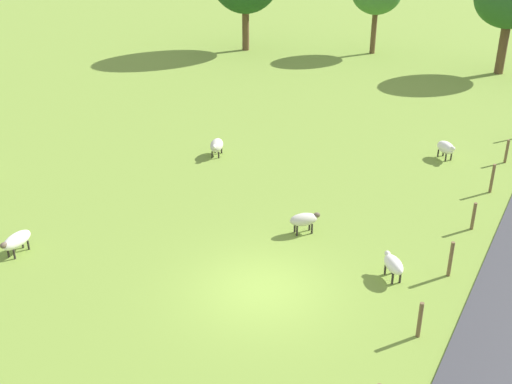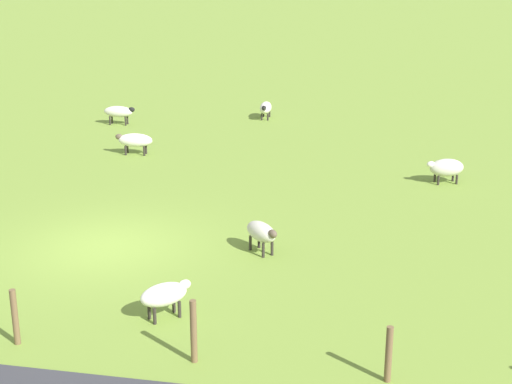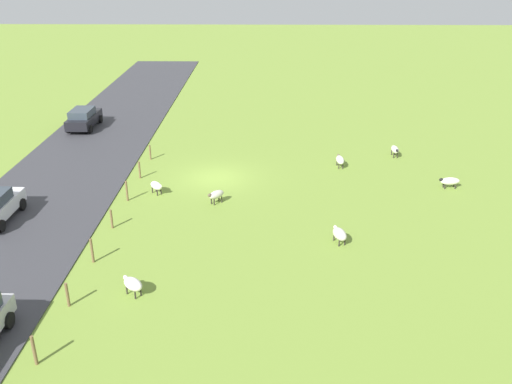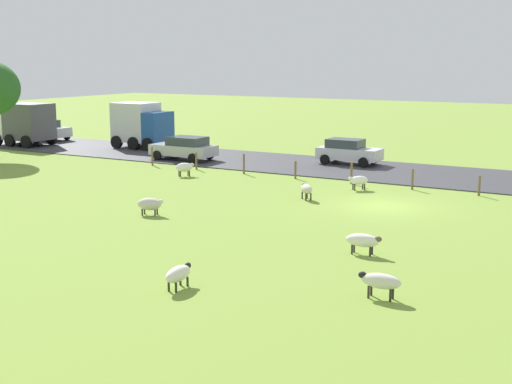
{
  "view_description": "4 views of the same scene",
  "coord_description": "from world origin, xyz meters",
  "px_view_note": "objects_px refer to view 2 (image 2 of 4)",
  "views": [
    {
      "loc": [
        7.65,
        -14.25,
        11.2
      ],
      "look_at": [
        -2.82,
        4.77,
        0.61
      ],
      "focal_mm": 44.71,
      "sensor_mm": 36.0,
      "label": 1
    },
    {
      "loc": [
        16.75,
        6.93,
        7.34
      ],
      "look_at": [
        -3.52,
        3.04,
        0.45
      ],
      "focal_mm": 54.98,
      "sensor_mm": 36.0,
      "label": 2
    },
    {
      "loc": [
        -3.1,
        32.06,
        13.18
      ],
      "look_at": [
        -2.6,
        3.0,
        0.37
      ],
      "focal_mm": 38.31,
      "sensor_mm": 36.0,
      "label": 3
    },
    {
      "loc": [
        -30.57,
        -10.48,
        6.78
      ],
      "look_at": [
        -4.27,
        4.39,
        0.98
      ],
      "focal_mm": 48.95,
      "sensor_mm": 36.0,
      "label": 4
    }
  ],
  "objects_px": {
    "sheep_1": "(262,232)",
    "sheep_4": "(135,140)",
    "sheep_0": "(119,112)",
    "sheep_6": "(446,168)",
    "sheep_3": "(266,108)",
    "sheep_2": "(165,295)"
  },
  "relations": [
    {
      "from": "sheep_0",
      "to": "sheep_4",
      "type": "xyz_separation_m",
      "value": [
        4.09,
        2.1,
        -0.02
      ]
    },
    {
      "from": "sheep_0",
      "to": "sheep_3",
      "type": "relative_size",
      "value": 1.0
    },
    {
      "from": "sheep_3",
      "to": "sheep_4",
      "type": "distance_m",
      "value": 7.11
    },
    {
      "from": "sheep_4",
      "to": "sheep_6",
      "type": "height_order",
      "value": "sheep_6"
    },
    {
      "from": "sheep_3",
      "to": "sheep_0",
      "type": "bearing_deg",
      "value": -69.15
    },
    {
      "from": "sheep_6",
      "to": "sheep_3",
      "type": "bearing_deg",
      "value": -137.28
    },
    {
      "from": "sheep_3",
      "to": "sheep_4",
      "type": "bearing_deg",
      "value": -29.15
    },
    {
      "from": "sheep_4",
      "to": "sheep_1",
      "type": "bearing_deg",
      "value": 37.11
    },
    {
      "from": "sheep_0",
      "to": "sheep_3",
      "type": "xyz_separation_m",
      "value": [
        -2.12,
        5.56,
        -0.06
      ]
    },
    {
      "from": "sheep_1",
      "to": "sheep_2",
      "type": "height_order",
      "value": "sheep_1"
    },
    {
      "from": "sheep_0",
      "to": "sheep_6",
      "type": "bearing_deg",
      "value": 66.63
    },
    {
      "from": "sheep_1",
      "to": "sheep_0",
      "type": "bearing_deg",
      "value": -146.09
    },
    {
      "from": "sheep_1",
      "to": "sheep_6",
      "type": "relative_size",
      "value": 0.85
    },
    {
      "from": "sheep_0",
      "to": "sheep_6",
      "type": "height_order",
      "value": "sheep_6"
    },
    {
      "from": "sheep_2",
      "to": "sheep_3",
      "type": "xyz_separation_m",
      "value": [
        -17.62,
        -1.13,
        -0.05
      ]
    },
    {
      "from": "sheep_3",
      "to": "sheep_4",
      "type": "height_order",
      "value": "sheep_4"
    },
    {
      "from": "sheep_0",
      "to": "sheep_2",
      "type": "distance_m",
      "value": 16.89
    },
    {
      "from": "sheep_0",
      "to": "sheep_1",
      "type": "relative_size",
      "value": 1.23
    },
    {
      "from": "sheep_1",
      "to": "sheep_4",
      "type": "bearing_deg",
      "value": -142.89
    },
    {
      "from": "sheep_4",
      "to": "sheep_6",
      "type": "bearing_deg",
      "value": 82.81
    },
    {
      "from": "sheep_0",
      "to": "sheep_3",
      "type": "bearing_deg",
      "value": 110.85
    },
    {
      "from": "sheep_1",
      "to": "sheep_6",
      "type": "xyz_separation_m",
      "value": [
        -6.46,
        4.53,
        -0.04
      ]
    }
  ]
}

